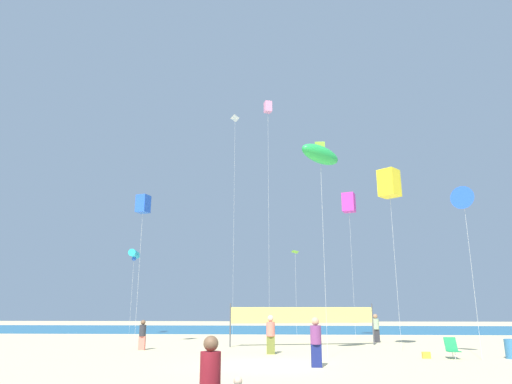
# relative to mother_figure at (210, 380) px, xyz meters

# --- Properties ---
(ground_plane) EXTENTS (120.00, 120.00, 0.00)m
(ground_plane) POSITION_rel_mother_figure_xyz_m (0.77, 10.01, -0.88)
(ground_plane) COLOR beige
(ocean_band) EXTENTS (120.00, 20.00, 0.01)m
(ocean_band) POSITION_rel_mother_figure_xyz_m (0.77, 40.91, -0.87)
(ocean_band) COLOR #1E6B99
(ocean_band) RESTS_ON ground
(mother_figure) EXTENTS (0.38, 0.38, 1.64)m
(mother_figure) POSITION_rel_mother_figure_xyz_m (0.00, 0.00, 0.00)
(mother_figure) COLOR white
(mother_figure) RESTS_ON ground
(beachgoer_sage_shirt) EXTENTS (0.40, 0.40, 1.77)m
(beachgoer_sage_shirt) POSITION_rel_mother_figure_xyz_m (7.30, 22.32, 0.07)
(beachgoer_sage_shirt) COLOR #2D2D33
(beachgoer_sage_shirt) RESTS_ON ground
(beachgoer_coral_shirt) EXTENTS (0.41, 0.41, 1.80)m
(beachgoer_coral_shirt) POSITION_rel_mother_figure_xyz_m (0.71, 14.23, 0.09)
(beachgoer_coral_shirt) COLOR olive
(beachgoer_coral_shirt) RESTS_ON ground
(beachgoer_plum_shirt) EXTENTS (0.41, 0.41, 1.80)m
(beachgoer_plum_shirt) POSITION_rel_mother_figure_xyz_m (2.54, 9.35, 0.08)
(beachgoer_plum_shirt) COLOR navy
(beachgoer_plum_shirt) RESTS_ON ground
(beachgoer_charcoal_shirt) EXTENTS (0.35, 0.35, 1.53)m
(beachgoer_charcoal_shirt) POSITION_rel_mother_figure_xyz_m (-6.11, 16.08, -0.06)
(beachgoer_charcoal_shirt) COLOR #EA7260
(beachgoer_charcoal_shirt) RESTS_ON ground
(folding_beach_chair) EXTENTS (0.52, 0.65, 0.89)m
(folding_beach_chair) POSITION_rel_mother_figure_xyz_m (8.65, 12.66, -0.41)
(folding_beach_chair) COLOR #1E8C4C
(folding_beach_chair) RESTS_ON ground
(trash_barrel) EXTENTS (0.60, 0.60, 0.82)m
(trash_barrel) POSITION_rel_mother_figure_xyz_m (11.26, 12.80, -0.47)
(trash_barrel) COLOR teal
(trash_barrel) RESTS_ON ground
(volleyball_net) EXTENTS (8.50, 2.14, 2.40)m
(volleyball_net) POSITION_rel_mother_figure_xyz_m (2.52, 19.21, 0.76)
(volleyball_net) COLOR #4C4C51
(volleyball_net) RESTS_ON ground
(beach_handbag) EXTENTS (0.35, 0.17, 0.28)m
(beach_handbag) POSITION_rel_mother_figure_xyz_m (7.54, 12.71, -0.74)
(beach_handbag) COLOR gold
(beach_handbag) RESTS_ON ground
(kite_magenta_box) EXTENTS (1.17, 1.17, 10.80)m
(kite_magenta_box) POSITION_rel_mother_figure_xyz_m (6.54, 26.05, 9.19)
(kite_magenta_box) COLOR silver
(kite_magenta_box) RESTS_ON ground
(kite_blue_box) EXTENTS (0.87, 0.87, 8.99)m
(kite_blue_box) POSITION_rel_mother_figure_xyz_m (-7.31, 18.57, 7.55)
(kite_blue_box) COLOR silver
(kite_blue_box) RESTS_ON ground
(kite_green_inflatable) EXTENTS (2.39, 2.29, 10.09)m
(kite_green_inflatable) POSITION_rel_mother_figure_xyz_m (3.26, 12.62, 8.55)
(kite_green_inflatable) COLOR silver
(kite_green_inflatable) RESTS_ON ground
(kite_yellow_box) EXTENTS (1.36, 1.36, 9.70)m
(kite_yellow_box) POSITION_rel_mother_figure_xyz_m (7.38, 16.33, 8.05)
(kite_yellow_box) COLOR silver
(kite_yellow_box) RESTS_ON ground
(kite_blue_delta) EXTENTS (1.07, 0.96, 7.57)m
(kite_blue_delta) POSITION_rel_mother_figure_xyz_m (9.70, 12.22, 6.16)
(kite_blue_delta) COLOR silver
(kite_blue_delta) RESTS_ON ground
(kite_white_diamond) EXTENTS (0.65, 0.63, 19.04)m
(kite_white_diamond) POSITION_rel_mother_figure_xyz_m (-2.76, 29.32, 17.49)
(kite_white_diamond) COLOR silver
(kite_white_diamond) RESTS_ON ground
(kite_cyan_tube) EXTENTS (0.89, 2.26, 6.95)m
(kite_cyan_tube) POSITION_rel_mother_figure_xyz_m (-11.35, 29.72, 5.74)
(kite_cyan_tube) COLOR silver
(kite_cyan_tube) RESTS_ON ground
(kite_pink_box) EXTENTS (0.73, 0.73, 19.01)m
(kite_pink_box) POSITION_rel_mother_figure_xyz_m (0.30, 26.61, 17.59)
(kite_pink_box) COLOR silver
(kite_pink_box) RESTS_ON ground
(kite_lime_diamond) EXTENTS (0.69, 0.70, 6.67)m
(kite_lime_diamond) POSITION_rel_mother_figure_xyz_m (2.37, 27.70, 5.56)
(kite_lime_diamond) COLOR silver
(kite_lime_diamond) RESTS_ON ground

